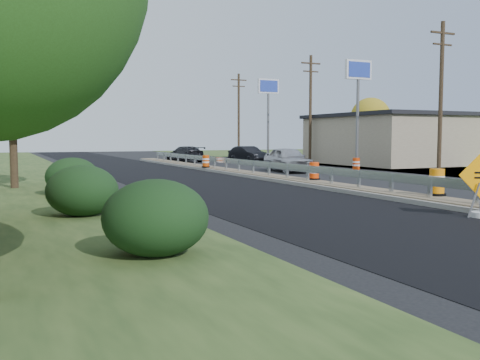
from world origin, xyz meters
name	(u,v)px	position (x,y,z in m)	size (l,w,h in m)	color
ground	(391,198)	(0.00, 0.00, 0.00)	(140.00, 140.00, 0.00)	black
milled_overlay	(194,182)	(-4.40, 10.00, 0.01)	(7.20, 120.00, 0.01)	black
median	(287,180)	(0.00, 8.00, 0.11)	(1.60, 55.00, 0.23)	gray
guardrail	(278,167)	(0.00, 9.00, 0.73)	(0.10, 46.15, 0.72)	silver
retail_building_near	(426,139)	(20.99, 20.00, 2.16)	(18.50, 12.50, 4.27)	tan
pylon_sign_mid	(358,80)	(10.50, 16.00, 6.48)	(2.20, 0.30, 7.90)	slate
pylon_sign_north	(268,94)	(10.50, 30.00, 6.48)	(2.20, 0.30, 7.90)	slate
utility_pole_smid	(441,95)	(11.50, 9.00, 4.93)	(1.90, 0.26, 9.40)	#473523
utility_pole_nmid	(310,107)	(11.50, 24.00, 4.93)	(1.90, 0.26, 9.40)	#473523
utility_pole_north	(239,114)	(11.50, 39.00, 4.93)	(1.90, 0.26, 9.40)	#473523
hedge_south	(156,217)	(-11.00, -6.00, 0.76)	(2.09, 2.09, 1.52)	black
hedge_mid	(82,190)	(-11.50, 0.00, 0.76)	(2.09, 2.09, 1.52)	black
hedge_north	(72,176)	(-11.00, 6.00, 0.76)	(2.09, 2.09, 1.52)	black
tree_near_red	(11,80)	(-13.00, 10.00, 4.86)	(4.95, 4.95, 7.35)	#473523
tree_far_yellow	(370,118)	(26.00, 34.00, 4.54)	(4.62, 4.62, 6.86)	#473523
barrel_median_near	(437,183)	(0.55, -1.76, 0.69)	(0.65, 0.65, 0.96)	black
barrel_median_mid	(314,171)	(0.45, 6.13, 0.64)	(0.59, 0.59, 0.86)	black
barrel_median_far	(206,162)	(-0.55, 18.24, 0.64)	(0.58, 0.58, 0.85)	black
barrel_shoulder_near	(356,165)	(8.79, 13.81, 0.43)	(0.61, 0.61, 0.89)	black
barrel_shoulder_far	(235,157)	(7.00, 30.03, 0.39)	(0.56, 0.56, 0.81)	black
car_silver	(288,159)	(4.03, 14.89, 0.83)	(1.97, 4.89, 1.66)	#B9B8BE
car_dark_mid	(248,155)	(7.00, 27.20, 0.74)	(1.57, 4.52, 1.49)	black
car_dark_far	(185,154)	(2.55, 31.64, 0.73)	(2.03, 5.00, 1.45)	black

